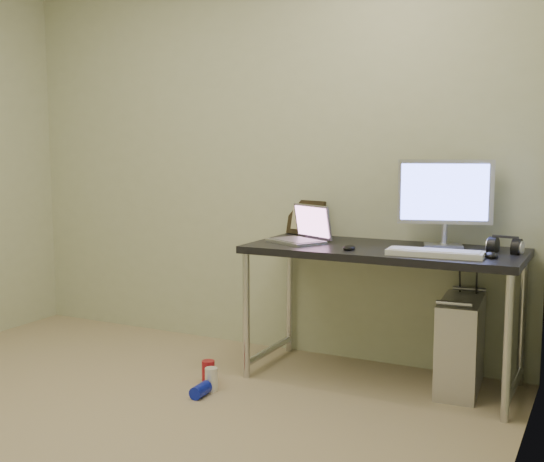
% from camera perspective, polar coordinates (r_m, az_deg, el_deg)
% --- Properties ---
extents(floor, '(3.50, 3.50, 0.00)m').
position_cam_1_polar(floor, '(3.21, -16.88, -16.97)').
color(floor, tan).
rests_on(floor, ground).
extents(wall_back, '(3.50, 0.02, 2.50)m').
position_cam_1_polar(wall_back, '(4.37, -1.39, 6.52)').
color(wall_back, beige).
rests_on(wall_back, ground).
extents(wall_right, '(0.02, 3.50, 2.50)m').
position_cam_1_polar(wall_right, '(2.12, 18.55, 5.62)').
color(wall_right, beige).
rests_on(wall_right, ground).
extents(desk, '(1.47, 0.64, 0.75)m').
position_cam_1_polar(desk, '(3.75, 9.28, -2.64)').
color(desk, black).
rests_on(desk, ground).
extents(tower_computer, '(0.24, 0.49, 0.52)m').
position_cam_1_polar(tower_computer, '(3.79, 15.48, -9.16)').
color(tower_computer, silver).
rests_on(tower_computer, ground).
extents(cable_a, '(0.01, 0.16, 0.69)m').
position_cam_1_polar(cable_a, '(3.97, 15.46, -6.16)').
color(cable_a, black).
rests_on(cable_a, ground).
extents(cable_b, '(0.02, 0.11, 0.71)m').
position_cam_1_polar(cable_b, '(3.94, 16.69, -6.60)').
color(cable_b, black).
rests_on(cable_b, ground).
extents(can_red, '(0.09, 0.09, 0.13)m').
position_cam_1_polar(can_red, '(3.83, -5.35, -11.67)').
color(can_red, '#AB1723').
rests_on(can_red, ground).
extents(can_white, '(0.07, 0.07, 0.12)m').
position_cam_1_polar(can_white, '(3.72, -5.10, -12.25)').
color(can_white, white).
rests_on(can_white, ground).
extents(can_blue, '(0.07, 0.13, 0.07)m').
position_cam_1_polar(can_blue, '(3.65, -6.00, -13.12)').
color(can_blue, '#101EC0').
rests_on(can_blue, ground).
extents(laptop, '(0.39, 0.36, 0.21)m').
position_cam_1_polar(laptop, '(3.89, 2.55, -0.21)').
color(laptop, '#BABBC2').
rests_on(laptop, desk).
extents(monitor, '(0.49, 0.20, 0.47)m').
position_cam_1_polar(monitor, '(3.80, 14.28, 2.85)').
color(monitor, '#BABBC2').
rests_on(monitor, desk).
extents(keyboard, '(0.48, 0.19, 0.03)m').
position_cam_1_polar(keyboard, '(3.49, 13.48, -1.81)').
color(keyboard, white).
rests_on(keyboard, desk).
extents(mouse_right, '(0.09, 0.12, 0.04)m').
position_cam_1_polar(mouse_right, '(3.51, 17.87, -1.84)').
color(mouse_right, black).
rests_on(mouse_right, desk).
extents(mouse_left, '(0.07, 0.11, 0.03)m').
position_cam_1_polar(mouse_left, '(3.63, 6.47, -1.29)').
color(mouse_left, black).
rests_on(mouse_left, desk).
extents(headphones, '(0.18, 0.11, 0.11)m').
position_cam_1_polar(headphones, '(3.69, 18.91, -1.28)').
color(headphones, black).
rests_on(headphones, desk).
extents(picture_frame, '(0.28, 0.14, 0.22)m').
position_cam_1_polar(picture_frame, '(4.21, 2.86, 1.13)').
color(picture_frame, black).
rests_on(picture_frame, desk).
extents(webcam, '(0.05, 0.04, 0.13)m').
position_cam_1_polar(webcam, '(4.14, 4.41, 0.82)').
color(webcam, silver).
rests_on(webcam, desk).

